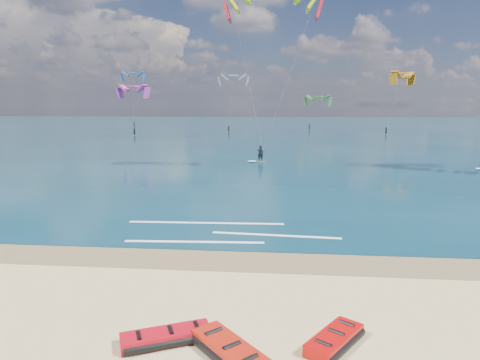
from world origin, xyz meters
name	(u,v)px	position (x,y,z in m)	size (l,w,h in m)	color
ground	(252,154)	(0.00, 40.00, 0.00)	(320.00, 320.00, 0.00)	tan
wet_sand_strip	(191,259)	(0.00, 3.00, 0.00)	(320.00, 2.40, 0.01)	brown
sea	(267,127)	(0.00, 104.00, 0.02)	(320.00, 200.00, 0.04)	#0A2E39
packed_kite_left	(166,342)	(0.63, -3.00, 0.00)	(2.48, 1.00, 0.36)	red
packed_kite_mid	(229,357)	(2.31, -3.52, 0.00)	(2.46, 1.17, 0.42)	red
packed_kite_right	(334,346)	(4.91, -2.77, 0.00)	(2.09, 1.05, 0.38)	#C20B08
kitesurfer_main	(266,75)	(2.06, 28.73, 8.81)	(8.49, 8.34, 17.18)	#D8EF1C
shoreline_foam	(223,232)	(0.81, 6.61, 0.05)	(10.58, 3.65, 0.01)	white
distant_kites	(234,106)	(-6.62, 80.96, 5.76)	(66.79, 32.78, 14.11)	#97949C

